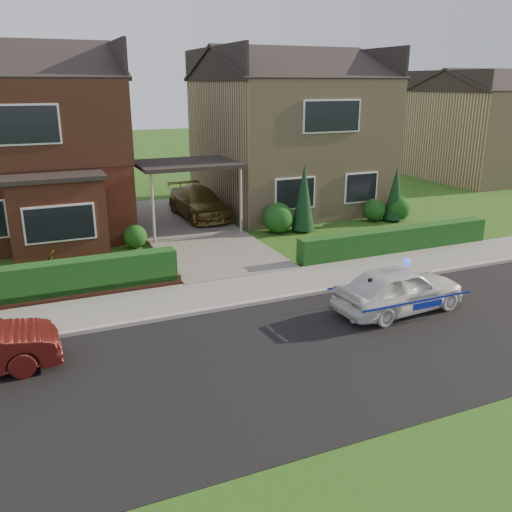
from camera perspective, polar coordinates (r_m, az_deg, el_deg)
ground at (r=12.36m, az=7.82°, el=-9.83°), size 120.00×120.00×0.00m
road at (r=12.36m, az=7.82°, el=-9.83°), size 60.00×6.00×0.02m
kerb at (r=14.77m, az=1.76°, el=-4.63°), size 60.00×0.16×0.12m
sidewalk at (r=15.66m, az=0.13°, el=-3.32°), size 60.00×2.00×0.10m
grass_verge at (r=9.21m, az=25.29°, el=-22.46°), size 60.00×4.00×0.01m
driveway at (r=21.85m, az=-7.09°, el=2.75°), size 3.80×12.00×0.12m
house_left at (r=23.28m, az=-23.68°, el=11.73°), size 7.50×9.53×7.25m
house_right at (r=26.10m, az=3.27°, el=13.34°), size 7.50×8.06×7.25m
carport_link at (r=21.29m, az=-7.32°, el=9.48°), size 3.80×3.00×2.77m
dwarf_wall at (r=15.61m, az=-21.74°, el=-4.22°), size 7.70×0.25×0.36m
hedge_left at (r=15.81m, az=-21.69°, el=-4.63°), size 7.50×0.55×0.90m
hedge_right at (r=19.54m, az=14.43°, el=0.30°), size 7.50×0.55×0.80m
shrub_left_mid at (r=19.35m, az=-17.12°, el=1.94°), size 1.32×1.32×1.32m
shrub_left_near at (r=19.92m, az=-12.60°, el=2.03°), size 0.84×0.84×0.84m
shrub_right_near at (r=21.37m, az=2.36°, el=4.02°), size 1.20×1.20×1.20m
shrub_right_mid at (r=23.79m, az=12.34°, el=4.75°), size 0.96×0.96×0.96m
shrub_right_far at (r=24.13m, az=14.70°, el=4.91°), size 1.08×1.08×1.08m
conifer_a at (r=21.49m, az=5.04°, el=5.96°), size 0.90×0.90×2.60m
conifer_b at (r=23.89m, az=14.43°, el=6.18°), size 0.90×0.90×2.20m
neighbour_right at (r=36.27m, az=22.68°, el=11.61°), size 6.50×7.00×5.20m
police_car at (r=14.47m, az=14.84°, el=-3.41°), size 3.27×3.66×1.38m
driveway_car at (r=23.61m, az=-6.04°, el=5.63°), size 1.91×4.38×1.25m
potted_plant_b at (r=17.84m, az=-20.88°, el=-0.71°), size 0.55×0.54×0.78m
potted_plant_c at (r=17.14m, az=-10.98°, el=-0.71°), size 0.53×0.53×0.69m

